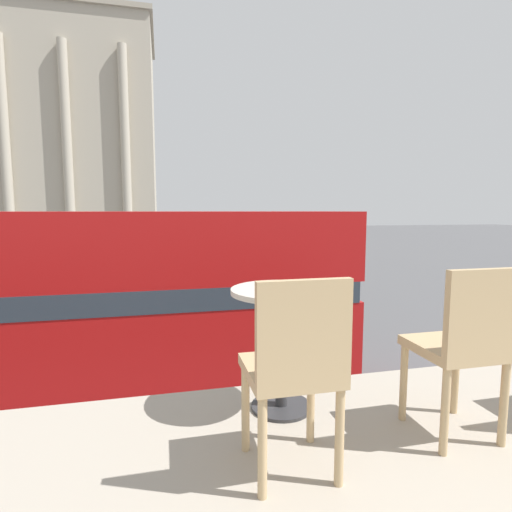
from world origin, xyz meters
TOP-DOWN VIEW (x-y plane):
  - double_decker_bus at (-0.30, 6.24)m, footprint 10.60×2.73m
  - cafe_dining_table at (1.56, -0.35)m, footprint 0.60×0.60m
  - cafe_chair_0 at (1.43, -0.96)m, footprint 0.40×0.40m
  - cafe_chair_1 at (2.36, -0.87)m, footprint 0.40×0.40m
  - plaza_building_left at (-13.11, 46.38)m, footprint 27.22×14.14m
  - traffic_light_near at (-0.54, 9.19)m, footprint 0.42×0.24m
  - traffic_light_mid at (5.50, 15.22)m, footprint 0.42×0.24m
  - traffic_light_far at (-3.44, 22.54)m, footprint 0.42×0.24m
  - car_white at (-3.47, 24.49)m, footprint 4.20×1.93m
  - pedestrian_red at (6.10, 30.79)m, footprint 0.32×0.32m
  - pedestrian_yellow at (1.61, 17.99)m, footprint 0.32×0.32m

SIDE VIEW (x-z plane):
  - car_white at x=-3.47m, z-range 0.02..1.37m
  - pedestrian_yellow at x=1.61m, z-range 0.12..1.79m
  - pedestrian_red at x=6.10m, z-range 0.14..1.90m
  - traffic_light_near at x=-0.54m, z-range 0.55..4.07m
  - double_decker_bus at x=-0.30m, z-range 0.24..4.43m
  - traffic_light_mid at x=5.50m, z-range 0.57..4.20m
  - traffic_light_far at x=-3.44m, z-range 0.62..4.76m
  - cafe_chair_0 at x=1.43m, z-range 3.10..4.01m
  - cafe_chair_1 at x=2.36m, z-range 3.10..4.01m
  - cafe_dining_table at x=1.56m, z-range 3.20..3.93m
  - plaza_building_left at x=-13.11m, z-range 0.00..24.11m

